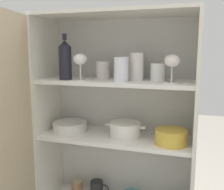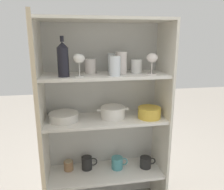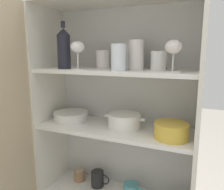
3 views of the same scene
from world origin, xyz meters
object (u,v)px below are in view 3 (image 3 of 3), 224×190
Objects in this scene: casserole_dish at (124,121)px; storage_jar at (80,175)px; mixing_bowl_large at (171,130)px; wine_bottle at (64,48)px; plate_stack_white at (71,116)px.

storage_jar is (-0.33, 0.06, -0.43)m from casserole_dish.
mixing_bowl_large is 2.09× the size of storage_jar.
wine_bottle is 0.41m from plate_stack_white.
casserole_dish is at bearing -0.69° from plate_stack_white.
plate_stack_white is 2.61× the size of storage_jar.
plate_stack_white is at bearing -101.32° from storage_jar.
storage_jar is (0.01, 0.06, -0.42)m from plate_stack_white.
plate_stack_white is 0.60m from mixing_bowl_large.
casserole_dish reaches higher than mixing_bowl_large.
mixing_bowl_large is (0.58, 0.02, -0.38)m from wine_bottle.
plate_stack_white reaches higher than storage_jar.
plate_stack_white is 0.35m from casserole_dish.
plate_stack_white is at bearing 179.31° from casserole_dish.
wine_bottle is 1.10× the size of casserole_dish.
casserole_dish is at bearing -10.67° from storage_jar.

